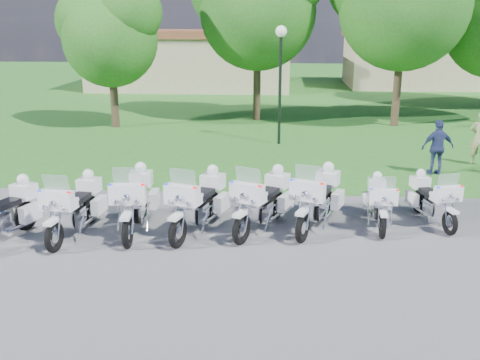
# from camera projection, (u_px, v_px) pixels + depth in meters

# --- Properties ---
(ground) EXTENTS (100.00, 100.00, 0.00)m
(ground) POSITION_uv_depth(u_px,v_px,m) (262.00, 234.00, 12.60)
(ground) COLOR slate
(ground) RESTS_ON ground
(grass_lawn) EXTENTS (100.00, 48.00, 0.01)m
(grass_lawn) POSITION_uv_depth(u_px,v_px,m) (275.00, 90.00, 38.38)
(grass_lawn) COLOR #276921
(grass_lawn) RESTS_ON ground
(motorcycle_1) EXTENTS (0.97, 2.48, 1.67)m
(motorcycle_1) POSITION_uv_depth(u_px,v_px,m) (75.00, 206.00, 12.41)
(motorcycle_1) COLOR black
(motorcycle_1) RESTS_ON ground
(motorcycle_2) EXTENTS (0.97, 2.64, 1.77)m
(motorcycle_2) POSITION_uv_depth(u_px,v_px,m) (136.00, 200.00, 12.67)
(motorcycle_2) COLOR black
(motorcycle_2) RESTS_ON ground
(motorcycle_3) EXTENTS (1.34, 2.51, 1.74)m
(motorcycle_3) POSITION_uv_depth(u_px,v_px,m) (199.00, 202.00, 12.60)
(motorcycle_3) COLOR black
(motorcycle_3) RESTS_ON ground
(motorcycle_4) EXTENTS (1.51, 2.40, 1.73)m
(motorcycle_4) POSITION_uv_depth(u_px,v_px,m) (263.00, 200.00, 12.71)
(motorcycle_4) COLOR black
(motorcycle_4) RESTS_ON ground
(motorcycle_5) EXTENTS (1.44, 2.48, 1.75)m
(motorcycle_5) POSITION_uv_depth(u_px,v_px,m) (318.00, 198.00, 12.84)
(motorcycle_5) COLOR black
(motorcycle_5) RESTS_ON ground
(motorcycle_6) EXTENTS (0.77, 2.13, 1.43)m
(motorcycle_6) POSITION_uv_depth(u_px,v_px,m) (379.00, 201.00, 13.01)
(motorcycle_6) COLOR black
(motorcycle_6) RESTS_ON ground
(motorcycle_7) EXTENTS (1.01, 2.10, 1.43)m
(motorcycle_7) POSITION_uv_depth(u_px,v_px,m) (432.00, 198.00, 13.21)
(motorcycle_7) COLOR black
(motorcycle_7) RESTS_ON ground
(lamp_post) EXTENTS (0.44, 0.44, 4.63)m
(lamp_post) POSITION_uv_depth(u_px,v_px,m) (281.00, 57.00, 20.69)
(lamp_post) COLOR black
(lamp_post) RESTS_ON ground
(tree_0) EXTENTS (4.97, 4.24, 6.63)m
(tree_0) POSITION_uv_depth(u_px,v_px,m) (109.00, 30.00, 23.84)
(tree_0) COLOR #38281C
(tree_0) RESTS_ON ground
(tree_1) EXTENTS (6.49, 5.54, 8.66)m
(tree_1) POSITION_uv_depth(u_px,v_px,m) (257.00, 0.00, 25.24)
(tree_1) COLOR #38281C
(tree_1) RESTS_ON ground
(building_west) EXTENTS (14.56, 8.32, 4.10)m
(building_west) POSITION_uv_depth(u_px,v_px,m) (193.00, 59.00, 39.16)
(building_west) COLOR tan
(building_west) RESTS_ON ground
(building_east) EXTENTS (11.44, 7.28, 4.10)m
(building_east) POSITION_uv_depth(u_px,v_px,m) (423.00, 58.00, 39.89)
(building_east) COLOR tan
(building_east) RESTS_ON ground
(bystander_a) EXTENTS (0.81, 0.69, 1.87)m
(bystander_a) POSITION_uv_depth(u_px,v_px,m) (480.00, 138.00, 18.32)
(bystander_a) COLOR tan
(bystander_a) RESTS_ON ground
(bystander_c) EXTENTS (1.09, 0.57, 1.78)m
(bystander_c) POSITION_uv_depth(u_px,v_px,m) (438.00, 148.00, 17.18)
(bystander_c) COLOR navy
(bystander_c) RESTS_ON ground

